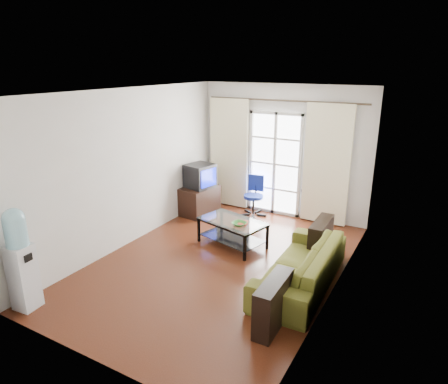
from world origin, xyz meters
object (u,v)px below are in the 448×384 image
object	(u,v)px
sofa	(301,265)
tv_stand	(199,200)
crt_tv	(199,176)
coffee_table	(232,229)
task_chair	(254,204)
water_cooler	(20,257)

from	to	relation	value
sofa	tv_stand	size ratio (longest dim) A/B	2.65
sofa	crt_tv	size ratio (longest dim) A/B	3.43
sofa	tv_stand	world-z (taller)	sofa
coffee_table	tv_stand	bearing A→B (deg)	142.61
task_chair	water_cooler	xyz separation A→B (m)	(-1.15, -4.52, 0.48)
task_chair	tv_stand	bearing A→B (deg)	-163.78
sofa	crt_tv	bearing A→B (deg)	-122.76
tv_stand	task_chair	size ratio (longest dim) A/B	0.96
tv_stand	crt_tv	world-z (taller)	crt_tv
task_chair	water_cooler	size ratio (longest dim) A/B	0.61
sofa	task_chair	distance (m)	2.85
coffee_table	crt_tv	size ratio (longest dim) A/B	2.04
coffee_table	sofa	bearing A→B (deg)	-24.57
coffee_table	tv_stand	xyz separation A→B (m)	(-1.36, 1.04, -0.00)
crt_tv	task_chair	xyz separation A→B (m)	(1.04, 0.48, -0.59)
coffee_table	task_chair	distance (m)	1.57
water_cooler	tv_stand	bearing A→B (deg)	83.13
coffee_table	task_chair	world-z (taller)	task_chair
tv_stand	water_cooler	world-z (taller)	water_cooler
sofa	water_cooler	xyz separation A→B (m)	(-2.94, -2.31, 0.42)
water_cooler	coffee_table	bearing A→B (deg)	58.56
coffee_table	water_cooler	xyz separation A→B (m)	(-1.46, -2.99, 0.43)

